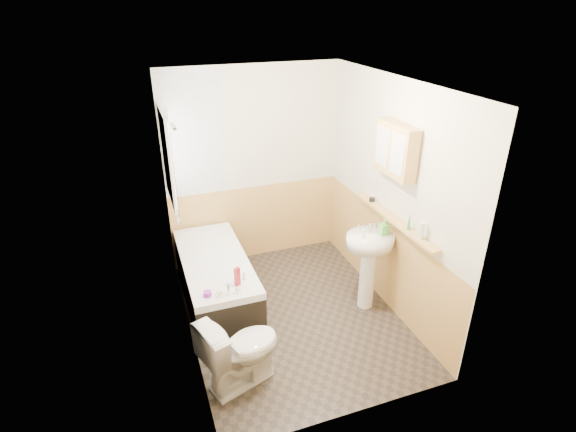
# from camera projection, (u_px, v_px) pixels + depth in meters

# --- Properties ---
(floor) EXTENTS (2.80, 2.80, 0.00)m
(floor) POSITION_uv_depth(u_px,v_px,m) (293.00, 315.00, 4.98)
(floor) COLOR #2C251F
(floor) RESTS_ON ground
(ceiling) EXTENTS (2.80, 2.80, 0.00)m
(ceiling) POSITION_uv_depth(u_px,v_px,m) (294.00, 83.00, 3.88)
(ceiling) COLOR white
(ceiling) RESTS_ON ground
(wall_back) EXTENTS (2.20, 0.02, 2.50)m
(wall_back) POSITION_uv_depth(u_px,v_px,m) (254.00, 167.00, 5.62)
(wall_back) COLOR beige
(wall_back) RESTS_ON ground
(wall_front) EXTENTS (2.20, 0.02, 2.50)m
(wall_front) POSITION_uv_depth(u_px,v_px,m) (361.00, 293.00, 3.24)
(wall_front) COLOR beige
(wall_front) RESTS_ON ground
(wall_left) EXTENTS (0.02, 2.80, 2.50)m
(wall_left) POSITION_uv_depth(u_px,v_px,m) (179.00, 231.00, 4.09)
(wall_left) COLOR beige
(wall_left) RESTS_ON ground
(wall_right) EXTENTS (0.02, 2.80, 2.50)m
(wall_right) POSITION_uv_depth(u_px,v_px,m) (391.00, 198.00, 4.77)
(wall_right) COLOR beige
(wall_right) RESTS_ON ground
(wainscot_right) EXTENTS (0.01, 2.80, 1.00)m
(wainscot_right) POSITION_uv_depth(u_px,v_px,m) (383.00, 259.00, 5.09)
(wainscot_right) COLOR tan
(wainscot_right) RESTS_ON wall_right
(wainscot_front) EXTENTS (2.20, 0.01, 1.00)m
(wainscot_front) POSITION_uv_depth(u_px,v_px,m) (353.00, 368.00, 3.59)
(wainscot_front) COLOR tan
(wainscot_front) RESTS_ON wall_front
(wainscot_back) EXTENTS (2.20, 0.01, 1.00)m
(wainscot_back) POSITION_uv_depth(u_px,v_px,m) (256.00, 221.00, 5.93)
(wainscot_back) COLOR tan
(wainscot_back) RESTS_ON wall_back
(tile_cladding_left) EXTENTS (0.01, 2.80, 2.50)m
(tile_cladding_left) POSITION_uv_depth(u_px,v_px,m) (182.00, 231.00, 4.10)
(tile_cladding_left) COLOR white
(tile_cladding_left) RESTS_ON wall_left
(tile_return_back) EXTENTS (0.75, 0.01, 1.50)m
(tile_return_back) POSITION_uv_depth(u_px,v_px,m) (193.00, 134.00, 5.16)
(tile_return_back) COLOR white
(tile_return_back) RESTS_ON wall_back
(window) EXTENTS (0.03, 0.79, 0.99)m
(window) POSITION_uv_depth(u_px,v_px,m) (168.00, 157.00, 4.74)
(window) COLOR white
(window) RESTS_ON wall_left
(bathtub) EXTENTS (0.70, 1.64, 0.71)m
(bathtub) POSITION_uv_depth(u_px,v_px,m) (216.00, 279.00, 5.08)
(bathtub) COLOR black
(bathtub) RESTS_ON floor
(shower_riser) EXTENTS (0.11, 0.08, 1.25)m
(shower_riser) POSITION_uv_depth(u_px,v_px,m) (173.00, 158.00, 4.43)
(shower_riser) COLOR silver
(shower_riser) RESTS_ON wall_left
(toilet) EXTENTS (0.84, 0.64, 0.73)m
(toilet) POSITION_uv_depth(u_px,v_px,m) (241.00, 350.00, 3.96)
(toilet) COLOR white
(toilet) RESTS_ON floor
(sink) EXTENTS (0.53, 0.43, 1.03)m
(sink) POSITION_uv_depth(u_px,v_px,m) (369.00, 256.00, 4.86)
(sink) COLOR white
(sink) RESTS_ON floor
(pine_shelf) EXTENTS (0.10, 1.43, 0.03)m
(pine_shelf) POSITION_uv_depth(u_px,v_px,m) (394.00, 220.00, 4.64)
(pine_shelf) COLOR tan
(pine_shelf) RESTS_ON wall_right
(medicine_cabinet) EXTENTS (0.14, 0.57, 0.51)m
(medicine_cabinet) POSITION_uv_depth(u_px,v_px,m) (396.00, 150.00, 4.37)
(medicine_cabinet) COLOR tan
(medicine_cabinet) RESTS_ON wall_right
(foam_can) EXTENTS (0.07, 0.07, 0.17)m
(foam_can) POSITION_uv_depth(u_px,v_px,m) (422.00, 231.00, 4.21)
(foam_can) COLOR silver
(foam_can) RESTS_ON pine_shelf
(green_bottle) EXTENTS (0.04, 0.04, 0.19)m
(green_bottle) POSITION_uv_depth(u_px,v_px,m) (409.00, 221.00, 4.38)
(green_bottle) COLOR #388447
(green_bottle) RESTS_ON pine_shelf
(black_jar) EXTENTS (0.07, 0.07, 0.04)m
(black_jar) POSITION_uv_depth(u_px,v_px,m) (372.00, 199.00, 5.02)
(black_jar) COLOR black
(black_jar) RESTS_ON pine_shelf
(soap_bottle) EXTENTS (0.09, 0.19, 0.08)m
(soap_bottle) POSITION_uv_depth(u_px,v_px,m) (384.00, 231.00, 4.73)
(soap_bottle) COLOR #59C647
(soap_bottle) RESTS_ON sink
(clear_bottle) EXTENTS (0.03, 0.03, 0.09)m
(clear_bottle) POSITION_uv_depth(u_px,v_px,m) (363.00, 234.00, 4.66)
(clear_bottle) COLOR silver
(clear_bottle) RESTS_ON sink
(blue_gel) EXTENTS (0.06, 0.05, 0.20)m
(blue_gel) POSITION_uv_depth(u_px,v_px,m) (237.00, 277.00, 4.46)
(blue_gel) COLOR maroon
(blue_gel) RESTS_ON bathtub
(cream_jar) EXTENTS (0.10, 0.10, 0.05)m
(cream_jar) POSITION_uv_depth(u_px,v_px,m) (207.00, 294.00, 4.32)
(cream_jar) COLOR purple
(cream_jar) RESTS_ON bathtub
(orange_bottle) EXTENTS (0.04, 0.04, 0.09)m
(orange_bottle) POSITION_uv_depth(u_px,v_px,m) (244.00, 276.00, 4.56)
(orange_bottle) COLOR silver
(orange_bottle) RESTS_ON bathtub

